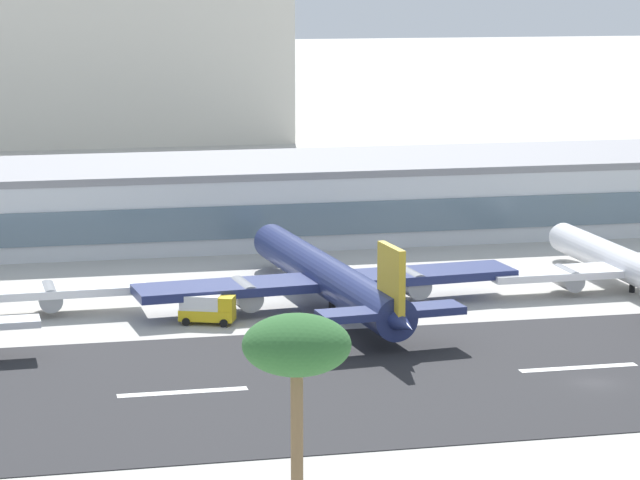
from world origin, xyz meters
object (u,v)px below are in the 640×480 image
object	(u,v)px
service_box_truck_1	(207,308)
airliner_gold_tail_gate_1	(332,280)
palm_tree_3	(297,351)
terminal_building	(257,198)
airliner_red_tail_gate_2	(632,268)

from	to	relation	value
service_box_truck_1	airliner_gold_tail_gate_1	bearing A→B (deg)	35.76
airliner_gold_tail_gate_1	palm_tree_3	distance (m)	76.30
terminal_building	airliner_gold_tail_gate_1	xyz separation A→B (m)	(0.15, -48.10, -2.07)
airliner_red_tail_gate_2	palm_tree_3	world-z (taller)	palm_tree_3
terminal_building	airliner_gold_tail_gate_1	size ratio (longest dim) A/B	3.98
terminal_building	airliner_red_tail_gate_2	distance (m)	60.13
airliner_red_tail_gate_2	palm_tree_3	xyz separation A→B (m)	(-56.28, -74.19, 12.23)
airliner_gold_tail_gate_1	airliner_red_tail_gate_2	distance (m)	37.41
airliner_red_tail_gate_2	service_box_truck_1	size ratio (longest dim) A/B	6.80
airliner_gold_tail_gate_1	palm_tree_3	world-z (taller)	palm_tree_3
terminal_building	airliner_red_tail_gate_2	xyz separation A→B (m)	(37.53, -46.90, -2.60)
airliner_gold_tail_gate_1	airliner_red_tail_gate_2	world-z (taller)	airliner_gold_tail_gate_1
terminal_building	airliner_gold_tail_gate_1	distance (m)	48.15
airliner_red_tail_gate_2	terminal_building	bearing A→B (deg)	37.43
terminal_building	airliner_red_tail_gate_2	bearing A→B (deg)	-51.33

